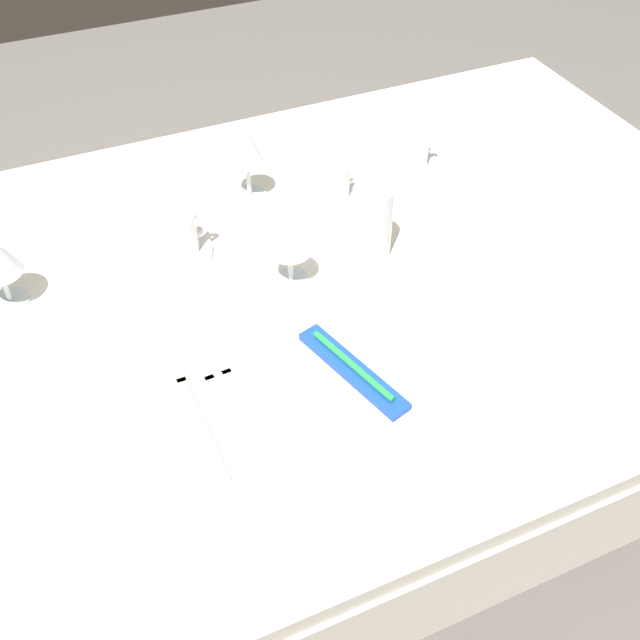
# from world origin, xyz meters

# --- Properties ---
(ground_plane) EXTENTS (6.00, 6.00, 0.00)m
(ground_plane) POSITION_xyz_m (0.00, 0.00, 0.00)
(ground_plane) COLOR slate
(dining_table) EXTENTS (1.80, 1.11, 0.74)m
(dining_table) POSITION_xyz_m (0.00, 0.00, 0.66)
(dining_table) COLOR silver
(dining_table) RESTS_ON ground
(dinner_plate) EXTENTS (0.27, 0.27, 0.02)m
(dinner_plate) POSITION_xyz_m (0.01, -0.25, 0.75)
(dinner_plate) COLOR white
(dinner_plate) RESTS_ON dining_table
(toothbrush_package) EXTENTS (0.09, 0.21, 0.02)m
(toothbrush_package) POSITION_xyz_m (0.01, -0.25, 0.77)
(toothbrush_package) COLOR blue
(toothbrush_package) RESTS_ON dinner_plate
(fork_outer) EXTENTS (0.03, 0.22, 0.00)m
(fork_outer) POSITION_xyz_m (-0.15, -0.22, 0.74)
(fork_outer) COLOR beige
(fork_outer) RESTS_ON dining_table
(fork_inner) EXTENTS (0.02, 0.22, 0.00)m
(fork_inner) POSITION_xyz_m (-0.18, -0.22, 0.74)
(fork_inner) COLOR beige
(fork_inner) RESTS_ON dining_table
(fork_salad) EXTENTS (0.02, 0.23, 0.00)m
(fork_salad) POSITION_xyz_m (-0.22, -0.21, 0.74)
(fork_salad) COLOR beige
(fork_salad) RESTS_ON dining_table
(dinner_knife) EXTENTS (0.03, 0.22, 0.00)m
(dinner_knife) POSITION_xyz_m (0.18, -0.24, 0.74)
(dinner_knife) COLOR beige
(dinner_knife) RESTS_ON dining_table
(spoon_soup) EXTENTS (0.03, 0.23, 0.01)m
(spoon_soup) POSITION_xyz_m (0.21, -0.20, 0.74)
(spoon_soup) COLOR beige
(spoon_soup) RESTS_ON dining_table
(saucer_left) EXTENTS (0.13, 0.13, 0.01)m
(saucer_left) POSITION_xyz_m (-0.15, 0.15, 0.74)
(saucer_left) COLOR white
(saucer_left) RESTS_ON dining_table
(coffee_cup_left) EXTENTS (0.11, 0.08, 0.07)m
(coffee_cup_left) POSITION_xyz_m (-0.15, 0.15, 0.79)
(coffee_cup_left) COLOR white
(coffee_cup_left) RESTS_ON saucer_left
(saucer_right) EXTENTS (0.12, 0.12, 0.01)m
(saucer_right) POSITION_xyz_m (0.17, 0.19, 0.74)
(saucer_right) COLOR white
(saucer_right) RESTS_ON dining_table
(coffee_cup_right) EXTENTS (0.10, 0.08, 0.07)m
(coffee_cup_right) POSITION_xyz_m (0.17, 0.19, 0.78)
(coffee_cup_right) COLOR white
(coffee_cup_right) RESTS_ON saucer_right
(saucer_far) EXTENTS (0.13, 0.13, 0.01)m
(saucer_far) POSITION_xyz_m (0.36, 0.23, 0.74)
(saucer_far) COLOR white
(saucer_far) RESTS_ON dining_table
(coffee_cup_far) EXTENTS (0.10, 0.07, 0.07)m
(coffee_cup_far) POSITION_xyz_m (0.37, 0.23, 0.79)
(coffee_cup_far) COLOR white
(coffee_cup_far) RESTS_ON saucer_far
(wine_glass_centre) EXTENTS (0.07, 0.07, 0.13)m
(wine_glass_centre) POSITION_xyz_m (0.01, 0.00, 0.83)
(wine_glass_centre) COLOR silver
(wine_glass_centre) RESTS_ON dining_table
(wine_glass_left) EXTENTS (0.07, 0.07, 0.15)m
(wine_glass_left) POSITION_xyz_m (0.03, 0.26, 0.84)
(wine_glass_left) COLOR silver
(wine_glass_left) RESTS_ON dining_table
(drink_tumbler) EXTENTS (0.07, 0.07, 0.14)m
(drink_tumbler) POSITION_xyz_m (0.17, 0.01, 0.80)
(drink_tumbler) COLOR silver
(drink_tumbler) RESTS_ON dining_table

